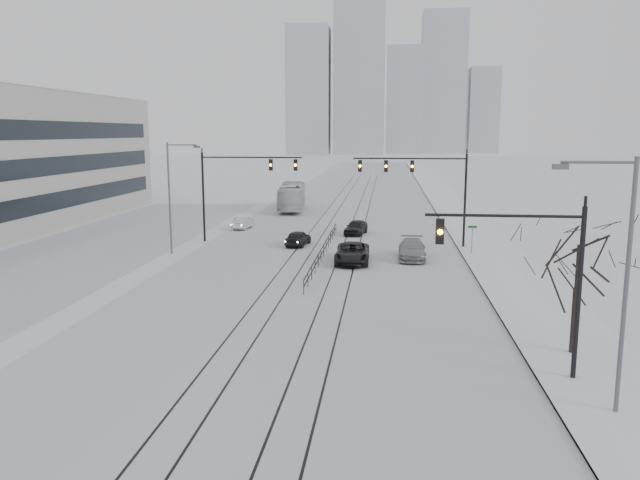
{
  "coord_description": "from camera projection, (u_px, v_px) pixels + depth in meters",
  "views": [
    {
      "loc": [
        4.9,
        -18.43,
        9.77
      ],
      "look_at": [
        0.85,
        19.36,
        3.2
      ],
      "focal_mm": 35.0,
      "sensor_mm": 36.0,
      "label": 1
    }
  ],
  "objects": [
    {
      "name": "street_sign",
      "position": [
        472.0,
        235.0,
        50.07
      ],
      "size": [
        0.7,
        0.06,
        2.4
      ],
      "color": "#595B60",
      "rests_on": "ground"
    },
    {
      "name": "parking_strip",
      "position": [
        111.0,
        241.0,
        56.62
      ],
      "size": [
        14.0,
        60.0,
        0.03
      ],
      "primitive_type": "cube",
      "color": "silver",
      "rests_on": "ground"
    },
    {
      "name": "box_truck",
      "position": [
        292.0,
        197.0,
        79.2
      ],
      "size": [
        3.91,
        12.35,
        3.38
      ],
      "primitive_type": "imported",
      "rotation": [
        0.0,
        0.0,
        3.23
      ],
      "color": "silver",
      "rests_on": "ground"
    },
    {
      "name": "skyline",
      "position": [
        389.0,
        86.0,
        282.58
      ],
      "size": [
        96.0,
        48.0,
        72.0
      ],
      "color": "#ADB2BE",
      "rests_on": "ground"
    },
    {
      "name": "curb",
      "position": [
        436.0,
        211.0,
        77.85
      ],
      "size": [
        0.1,
        260.0,
        0.12
      ],
      "primitive_type": "cube",
      "color": "gray",
      "rests_on": "ground"
    },
    {
      "name": "median_fence",
      "position": [
        324.0,
        250.0,
        49.53
      ],
      "size": [
        0.06,
        24.0,
        1.0
      ],
      "color": "black",
      "rests_on": "ground"
    },
    {
      "name": "sedan_nb_right",
      "position": [
        412.0,
        249.0,
        48.64
      ],
      "size": [
        2.22,
        5.23,
        1.51
      ],
      "primitive_type": "imported",
      "rotation": [
        0.0,
        0.0,
        -0.02
      ],
      "color": "gray",
      "rests_on": "ground"
    },
    {
      "name": "sedan_nb_front",
      "position": [
        352.0,
        253.0,
        47.16
      ],
      "size": [
        2.58,
        5.47,
        1.51
      ],
      "primitive_type": "imported",
      "rotation": [
        0.0,
        0.0,
        0.01
      ],
      "color": "black",
      "rests_on": "ground"
    },
    {
      "name": "sedan_sb_outer",
      "position": [
        243.0,
        223.0,
        63.91
      ],
      "size": [
        1.7,
        3.84,
        1.23
      ],
      "primitive_type": "imported",
      "rotation": [
        0.0,
        0.0,
        3.03
      ],
      "color": "silver",
      "rests_on": "ground"
    },
    {
      "name": "ground",
      "position": [
        231.0,
        437.0,
        20.23
      ],
      "size": [
        500.0,
        500.0,
        0.0
      ],
      "primitive_type": "plane",
      "color": "silver",
      "rests_on": "ground"
    },
    {
      "name": "tram_rails",
      "position": [
        334.0,
        236.0,
        59.42
      ],
      "size": [
        5.3,
        180.0,
        0.01
      ],
      "color": "black",
      "rests_on": "ground"
    },
    {
      "name": "sedan_nb_far",
      "position": [
        356.0,
        227.0,
        60.33
      ],
      "size": [
        2.46,
        4.36,
        1.4
      ],
      "primitive_type": "imported",
      "rotation": [
        0.0,
        0.0,
        -0.21
      ],
      "color": "black",
      "rests_on": "ground"
    },
    {
      "name": "traffic_mast_near",
      "position": [
        538.0,
        268.0,
        24.19
      ],
      "size": [
        6.1,
        0.37,
        7.0
      ],
      "color": "black",
      "rests_on": "ground"
    },
    {
      "name": "traffic_mast_nw",
      "position": [
        235.0,
        180.0,
        55.44
      ],
      "size": [
        9.1,
        0.37,
        8.0
      ],
      "color": "black",
      "rests_on": "ground"
    },
    {
      "name": "bare_tree",
      "position": [
        579.0,
        256.0,
        26.9
      ],
      "size": [
        4.4,
        4.4,
        6.1
      ],
      "color": "black",
      "rests_on": "ground"
    },
    {
      "name": "sidewalk_east",
      "position": [
        456.0,
        211.0,
        77.58
      ],
      "size": [
        5.0,
        260.0,
        0.16
      ],
      "primitive_type": "cube",
      "color": "white",
      "rests_on": "ground"
    },
    {
      "name": "street_light_west",
      "position": [
        173.0,
        190.0,
        50.02
      ],
      "size": [
        2.73,
        0.25,
        9.0
      ],
      "color": "#595B60",
      "rests_on": "ground"
    },
    {
      "name": "sedan_sb_inner",
      "position": [
        298.0,
        238.0,
        54.35
      ],
      "size": [
        2.1,
        4.12,
        1.34
      ],
      "primitive_type": "imported",
      "rotation": [
        0.0,
        0.0,
        3.01
      ],
      "color": "black",
      "rests_on": "ground"
    },
    {
      "name": "road",
      "position": [
        348.0,
        210.0,
        79.02
      ],
      "size": [
        22.0,
        260.0,
        0.02
      ],
      "primitive_type": "cube",
      "color": "silver",
      "rests_on": "ground"
    },
    {
      "name": "street_light_east",
      "position": [
        618.0,
        270.0,
        20.95
      ],
      "size": [
        2.73,
        0.25,
        9.0
      ],
      "color": "#595B60",
      "rests_on": "ground"
    },
    {
      "name": "traffic_mast_ne",
      "position": [
        426.0,
        180.0,
        52.68
      ],
      "size": [
        9.6,
        0.37,
        8.0
      ],
      "color": "black",
      "rests_on": "ground"
    }
  ]
}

